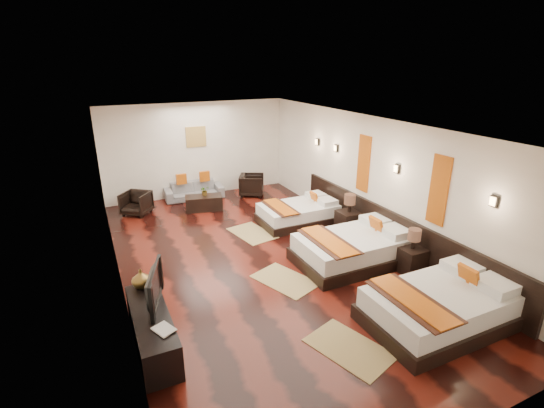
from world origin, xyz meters
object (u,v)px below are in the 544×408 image
tv (149,288)px  figurine (141,279)px  nightstand_a (411,257)px  nightstand_b (348,220)px  bed_mid (354,248)px  bed_near (441,306)px  sofa (194,190)px  book (157,334)px  armchair_left (136,203)px  bed_far (299,213)px  table_plant (205,191)px  coffee_table (204,203)px  tv_console (152,329)px  armchair_right (252,185)px

tv → figurine: size_ratio=3.20×
nightstand_a → nightstand_b: (-0.00, 2.08, 0.02)m
bed_mid → bed_near: bearing=-90.0°
bed_near → sofa: (-1.95, 7.58, -0.05)m
bed_mid → book: size_ratio=7.80×
book → nightstand_a: bearing=6.3°
tv → nightstand_a: bearing=-74.2°
bed_mid → book: 4.43m
armchair_left → nightstand_a: bearing=-13.2°
bed_far → table_plant: 2.76m
nightstand_a → book: (-4.95, -0.54, 0.24)m
bed_near → nightstand_b: (0.75, 3.50, 0.04)m
book → coffee_table: bearing=68.3°
bed_near → figurine: size_ratio=7.52×
bed_near → nightstand_b: 3.58m
figurine → bed_far: bearing=30.1°
bed_near → book: bed_near is taller
book → armchair_left: bearing=85.2°
nightstand_a → sofa: nightstand_a is taller
figurine → bed_near: bearing=-27.3°
nightstand_b → table_plant: size_ratio=3.57×
tv → table_plant: 5.46m
tv_console → sofa: bearing=70.0°
bed_mid → sofa: 5.67m
book → figurine: 1.29m
nightstand_a → book: 4.98m
tv → armchair_left: 5.40m
nightstand_b → bed_near: bearing=-102.0°
nightstand_a → tv_console: bearing=-179.7°
nightstand_b → tv_console: bearing=-156.9°
coffee_table → armchair_left: bearing=165.7°
bed_near → nightstand_a: (0.75, 1.42, 0.02)m
figurine → armchair_right: figurine is taller
bed_near → tv: 4.49m
nightstand_b → sofa: size_ratio=0.57×
table_plant → sofa: bearing=93.1°
book → figurine: bearing=90.0°
tv → armchair_right: size_ratio=1.37×
nightstand_a → armchair_right: (-1.01, 5.70, 0.01)m
tv → bed_far: bearing=-36.3°
bed_mid → nightstand_b: nightstand_b is taller
nightstand_a → book: size_ratio=3.06×
tv_console → book: 0.59m
armchair_right → nightstand_a: bearing=-142.3°
sofa → bed_far: bearing=-53.7°
bed_far → tv_console: size_ratio=1.10×
bed_near → nightstand_a: bearing=62.3°
figurine → nightstand_a: bearing=-8.5°
nightstand_a → coffee_table: bearing=117.8°
book → table_plant: bearing=68.0°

